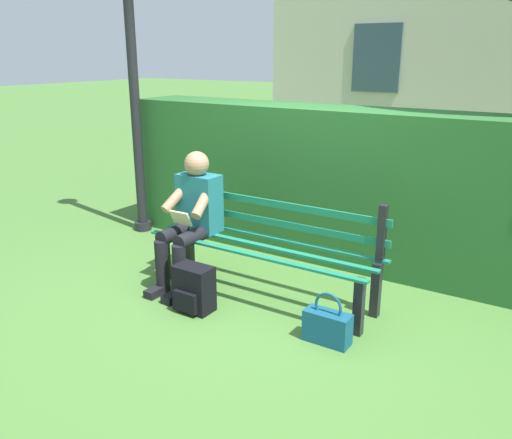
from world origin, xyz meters
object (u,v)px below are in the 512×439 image
(park_bench, at_px, (267,244))
(lamp_post, at_px, (131,42))
(backpack, at_px, (194,289))
(handbag, at_px, (327,326))
(person_seated, at_px, (191,216))

(park_bench, height_order, lamp_post, lamp_post)
(park_bench, bearing_deg, lamp_post, -17.78)
(backpack, height_order, lamp_post, lamp_post)
(backpack, bearing_deg, lamp_post, -35.14)
(backpack, height_order, handbag, handbag)
(park_bench, height_order, handbag, park_bench)
(park_bench, distance_m, lamp_post, 2.83)
(park_bench, relative_size, backpack, 5.41)
(person_seated, bearing_deg, backpack, 130.05)
(park_bench, distance_m, handbag, 0.99)
(person_seated, distance_m, handbag, 1.61)
(handbag, bearing_deg, lamp_post, -21.43)
(park_bench, height_order, person_seated, person_seated)
(park_bench, xyz_separation_m, backpack, (0.33, 0.60, -0.27))
(lamp_post, bearing_deg, backpack, 144.86)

